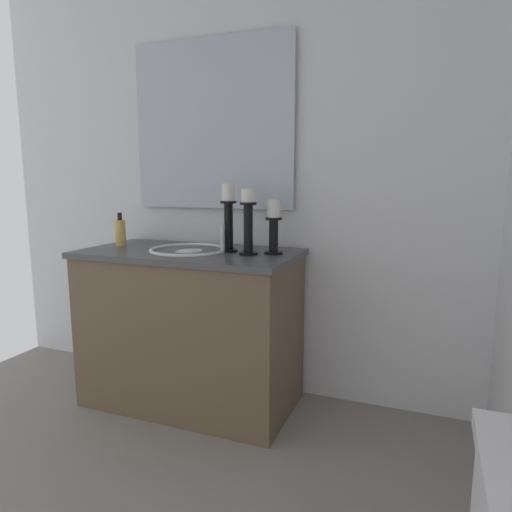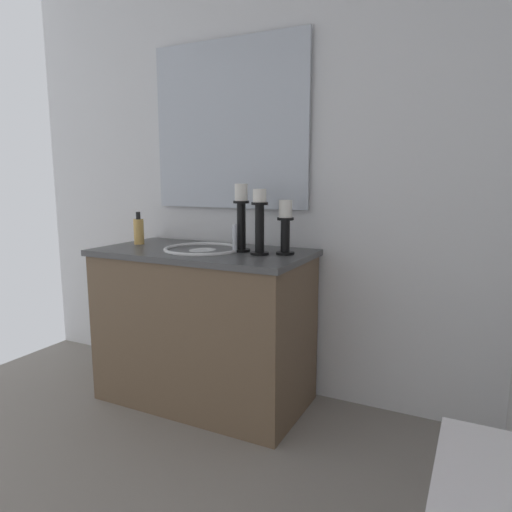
{
  "view_description": "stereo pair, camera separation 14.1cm",
  "coord_description": "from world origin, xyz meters",
  "px_view_note": "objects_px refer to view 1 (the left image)",
  "views": [
    {
      "loc": [
        0.98,
        1.13,
        1.18
      ],
      "look_at": [
        -0.48,
        0.56,
        0.91
      ],
      "focal_mm": 32.09,
      "sensor_mm": 36.0,
      "label": 1
    },
    {
      "loc": [
        0.93,
        1.26,
        1.18
      ],
      "look_at": [
        -0.48,
        0.56,
        0.91
      ],
      "focal_mm": 32.09,
      "sensor_mm": 36.0,
      "label": 2
    }
  ],
  "objects_px": {
    "candle_holder_tall": "(274,226)",
    "candle_holder_short": "(248,221)",
    "vanity_cabinet": "(191,327)",
    "mirror": "(212,125)",
    "soap_bottle": "(120,232)",
    "sink_basin": "(189,258)",
    "candle_holder_mid": "(228,216)"
  },
  "relations": [
    {
      "from": "candle_holder_tall",
      "to": "candle_holder_mid",
      "type": "relative_size",
      "value": 0.78
    },
    {
      "from": "vanity_cabinet",
      "to": "candle_holder_short",
      "type": "height_order",
      "value": "candle_holder_short"
    },
    {
      "from": "mirror",
      "to": "soap_bottle",
      "type": "relative_size",
      "value": 5.2
    },
    {
      "from": "vanity_cabinet",
      "to": "sink_basin",
      "type": "height_order",
      "value": "sink_basin"
    },
    {
      "from": "vanity_cabinet",
      "to": "candle_holder_mid",
      "type": "xyz_separation_m",
      "value": [
        -0.04,
        0.2,
        0.59
      ]
    },
    {
      "from": "vanity_cabinet",
      "to": "candle_holder_tall",
      "type": "height_order",
      "value": "candle_holder_tall"
    },
    {
      "from": "candle_holder_tall",
      "to": "candle_holder_mid",
      "type": "height_order",
      "value": "candle_holder_mid"
    },
    {
      "from": "sink_basin",
      "to": "soap_bottle",
      "type": "bearing_deg",
      "value": -92.43
    },
    {
      "from": "sink_basin",
      "to": "mirror",
      "type": "height_order",
      "value": "mirror"
    },
    {
      "from": "candle_holder_mid",
      "to": "sink_basin",
      "type": "bearing_deg",
      "value": -78.07
    },
    {
      "from": "mirror",
      "to": "candle_holder_short",
      "type": "relative_size",
      "value": 2.98
    },
    {
      "from": "vanity_cabinet",
      "to": "mirror",
      "type": "xyz_separation_m",
      "value": [
        -0.28,
        0.0,
        1.06
      ]
    },
    {
      "from": "vanity_cabinet",
      "to": "soap_bottle",
      "type": "distance_m",
      "value": 0.65
    },
    {
      "from": "candle_holder_tall",
      "to": "candle_holder_mid",
      "type": "xyz_separation_m",
      "value": [
        0.01,
        -0.23,
        0.04
      ]
    },
    {
      "from": "mirror",
      "to": "candle_holder_mid",
      "type": "height_order",
      "value": "mirror"
    },
    {
      "from": "sink_basin",
      "to": "candle_holder_tall",
      "type": "bearing_deg",
      "value": 97.41
    },
    {
      "from": "candle_holder_tall",
      "to": "candle_holder_short",
      "type": "height_order",
      "value": "candle_holder_short"
    },
    {
      "from": "candle_holder_short",
      "to": "soap_bottle",
      "type": "xyz_separation_m",
      "value": [
        -0.02,
        -0.76,
        -0.09
      ]
    },
    {
      "from": "candle_holder_tall",
      "to": "candle_holder_short",
      "type": "distance_m",
      "value": 0.13
    },
    {
      "from": "candle_holder_tall",
      "to": "candle_holder_short",
      "type": "relative_size",
      "value": 0.83
    },
    {
      "from": "vanity_cabinet",
      "to": "candle_holder_short",
      "type": "distance_m",
      "value": 0.66
    },
    {
      "from": "soap_bottle",
      "to": "vanity_cabinet",
      "type": "bearing_deg",
      "value": 87.57
    },
    {
      "from": "sink_basin",
      "to": "vanity_cabinet",
      "type": "bearing_deg",
      "value": -90.0
    },
    {
      "from": "vanity_cabinet",
      "to": "candle_holder_tall",
      "type": "relative_size",
      "value": 4.25
    },
    {
      "from": "sink_basin",
      "to": "soap_bottle",
      "type": "distance_m",
      "value": 0.45
    },
    {
      "from": "sink_basin",
      "to": "candle_holder_tall",
      "type": "xyz_separation_m",
      "value": [
        -0.06,
        0.44,
        0.18
      ]
    },
    {
      "from": "candle_holder_short",
      "to": "candle_holder_tall",
      "type": "bearing_deg",
      "value": 120.54
    },
    {
      "from": "vanity_cabinet",
      "to": "candle_holder_mid",
      "type": "height_order",
      "value": "candle_holder_mid"
    },
    {
      "from": "vanity_cabinet",
      "to": "soap_bottle",
      "type": "relative_size",
      "value": 6.18
    },
    {
      "from": "candle_holder_tall",
      "to": "sink_basin",
      "type": "bearing_deg",
      "value": -82.59
    },
    {
      "from": "vanity_cabinet",
      "to": "soap_bottle",
      "type": "height_order",
      "value": "soap_bottle"
    },
    {
      "from": "vanity_cabinet",
      "to": "candle_holder_short",
      "type": "xyz_separation_m",
      "value": [
        0.01,
        0.33,
        0.57
      ]
    }
  ]
}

